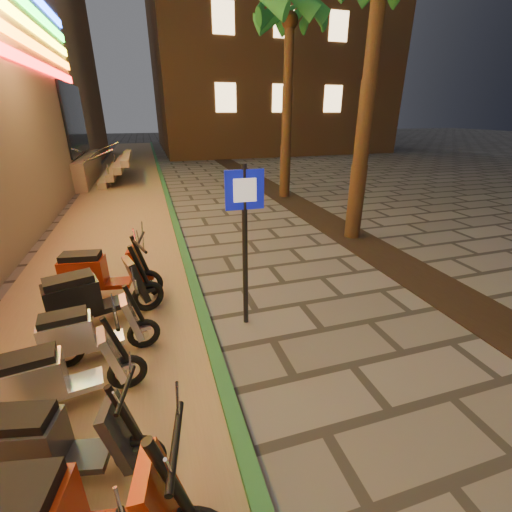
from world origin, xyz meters
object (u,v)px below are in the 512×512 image
object	(u,v)px
scooter_9	(87,333)
scooter_11	(100,273)
scooter_7	(52,443)
scooter_10	(93,296)
pedestrian_sign	(245,227)
scooter_8	(57,376)

from	to	relation	value
scooter_9	scooter_11	world-z (taller)	scooter_11
scooter_7	scooter_10	size ratio (longest dim) A/B	0.88
pedestrian_sign	scooter_10	distance (m)	2.59
scooter_10	scooter_7	bearing A→B (deg)	-108.40
scooter_8	scooter_11	world-z (taller)	scooter_11
scooter_8	scooter_11	distance (m)	2.54
scooter_8	scooter_10	distance (m)	1.65
scooter_9	pedestrian_sign	bearing A→B (deg)	-0.71
scooter_10	scooter_11	bearing A→B (deg)	71.81
scooter_7	scooter_10	bearing A→B (deg)	101.72
scooter_7	scooter_11	world-z (taller)	scooter_11
scooter_10	scooter_9	bearing A→B (deg)	-106.38
pedestrian_sign	scooter_9	distance (m)	2.56
scooter_7	scooter_8	bearing A→B (deg)	111.69
scooter_7	scooter_10	xyz separation A→B (m)	(0.04, 2.57, 0.07)
scooter_7	scooter_11	bearing A→B (deg)	101.77
pedestrian_sign	scooter_9	world-z (taller)	pedestrian_sign
scooter_9	scooter_7	bearing A→B (deg)	-99.65
pedestrian_sign	scooter_8	world-z (taller)	pedestrian_sign
scooter_7	scooter_9	bearing A→B (deg)	100.70
pedestrian_sign	scooter_11	size ratio (longest dim) A/B	1.48
scooter_8	scooter_9	distance (m)	0.81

